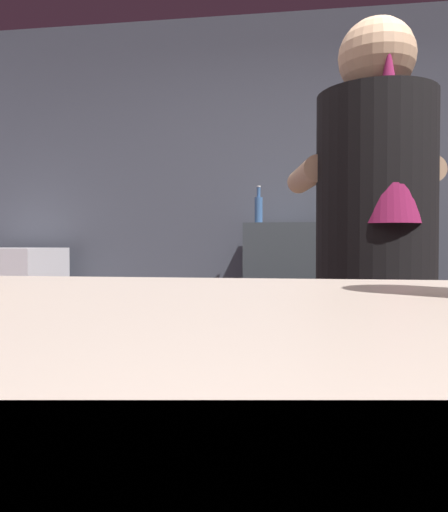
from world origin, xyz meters
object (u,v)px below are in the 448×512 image
(mixing_bowl, at_px, (225,290))
(bottle_olive_oil, at_px, (383,207))
(bottle_vinegar, at_px, (324,207))
(chefs_knife, at_px, (436,301))
(bottle_hot_sauce, at_px, (259,209))
(bartender, at_px, (376,274))
(mini_fridge, at_px, (9,329))

(mixing_bowl, bearing_deg, bottle_olive_oil, 55.81)
(bottle_vinegar, bearing_deg, chefs_knife, -76.56)
(bottle_vinegar, bearing_deg, mixing_bowl, -110.57)
(mixing_bowl, relative_size, bottle_olive_oil, 0.72)
(chefs_knife, relative_size, bottle_hot_sauce, 0.97)
(bartender, relative_size, bottle_vinegar, 6.51)
(bartender, distance_m, chefs_knife, 0.51)
(chefs_knife, relative_size, bottle_olive_oil, 0.96)
(mini_fridge, distance_m, bartender, 2.65)
(bottle_hot_sauce, bearing_deg, bottle_olive_oil, -0.95)
(bartender, xyz_separation_m, bottle_vinegar, (-0.04, 1.73, 0.33))
(bottle_vinegar, xyz_separation_m, bottle_hot_sauce, (-0.42, -0.02, -0.01))
(chefs_knife, distance_m, bottle_hot_sauce, 1.57)
(bottle_olive_oil, distance_m, bottle_hot_sauce, 0.78)
(mini_fridge, height_order, mixing_bowl, mini_fridge)
(chefs_knife, relative_size, bottle_vinegar, 0.89)
(bartender, height_order, bottle_hot_sauce, bartender)
(bartender, bearing_deg, chefs_knife, -43.62)
(bottle_olive_oil, bearing_deg, mixing_bowl, -124.19)
(bartender, relative_size, bottle_olive_oil, 7.01)
(mini_fridge, distance_m, bottle_olive_oil, 2.57)
(chefs_knife, height_order, bottle_olive_oil, bottle_olive_oil)
(mixing_bowl, height_order, bottle_hot_sauce, bottle_hot_sauce)
(bottle_olive_oil, height_order, bottle_vinegar, bottle_vinegar)
(chefs_knife, bearing_deg, bottle_hot_sauce, 101.97)
(mini_fridge, xyz_separation_m, chefs_knife, (2.39, -1.12, 0.36))
(mini_fridge, height_order, bottle_hot_sauce, bottle_hot_sauce)
(bartender, height_order, bottle_olive_oil, bartender)
(bottle_vinegar, bearing_deg, bartender, -88.73)
(mixing_bowl, distance_m, bottle_vinegar, 1.41)
(chefs_knife, xyz_separation_m, bottle_hot_sauce, (-0.74, 1.31, 0.44))
(mixing_bowl, bearing_deg, mini_fridge, 146.81)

